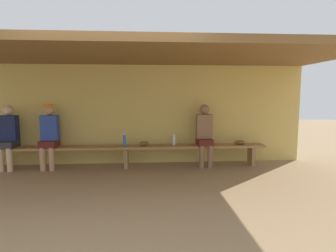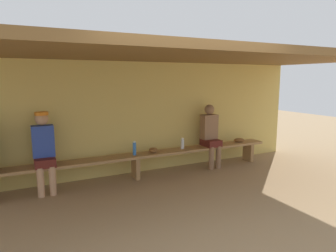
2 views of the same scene
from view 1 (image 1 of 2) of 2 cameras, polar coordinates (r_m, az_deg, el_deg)
ground_plane at (r=4.45m, az=-10.49°, el=-13.77°), size 24.00×24.00×0.00m
back_wall at (r=6.19m, az=-8.63°, el=2.42°), size 8.00×0.20×2.20m
dugout_roof at (r=4.93m, az=-10.12°, el=14.88°), size 8.00×2.80×0.12m
bench at (r=5.84m, az=-8.86°, el=-4.89°), size 6.00×0.36×0.46m
player_with_sunglasses at (r=6.45m, az=-30.77°, el=-1.57°), size 0.34×0.42×1.34m
player_in_red at (r=6.12m, az=-23.84°, el=-1.44°), size 0.34×0.42×1.34m
player_rightmost at (r=5.88m, az=7.74°, el=-1.40°), size 0.34×0.42×1.34m
water_bottle_blue at (r=5.83m, az=1.25°, el=-3.03°), size 0.07×0.07×0.23m
water_bottle_clear at (r=5.79m, az=-9.13°, el=-2.99°), size 0.06×0.06×0.26m
baseball_glove_worn at (r=6.14m, az=14.97°, el=-3.36°), size 0.28×0.23×0.09m
baseball_glove_tan at (r=5.82m, az=-5.13°, el=-3.70°), size 0.26×0.29×0.09m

